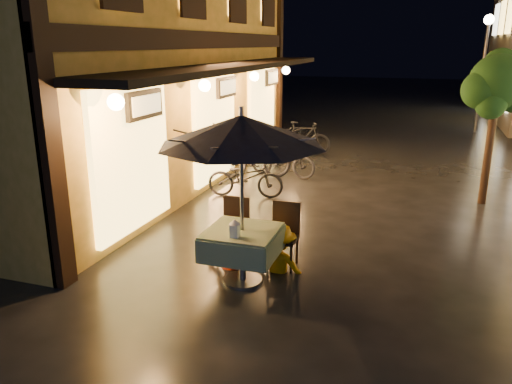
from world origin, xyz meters
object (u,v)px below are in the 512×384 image
(table_lantern, at_px, (235,227))
(person_orange, at_px, (229,218))
(patio_umbrella, at_px, (241,131))
(cafe_table, at_px, (242,243))
(person_yellow, at_px, (280,226))
(bicycle_0, at_px, (245,178))

(table_lantern, bearing_deg, person_orange, 116.39)
(patio_umbrella, height_order, person_orange, patio_umbrella)
(cafe_table, distance_m, person_orange, 0.66)
(person_yellow, distance_m, bicycle_0, 3.72)
(cafe_table, distance_m, table_lantern, 0.43)
(person_yellow, relative_size, bicycle_0, 0.82)
(table_lantern, height_order, person_yellow, person_yellow)
(cafe_table, height_order, patio_umbrella, patio_umbrella)
(cafe_table, xyz_separation_m, bicycle_0, (-1.33, 3.84, -0.15))
(cafe_table, height_order, table_lantern, table_lantern)
(table_lantern, bearing_deg, cafe_table, 90.00)
(patio_umbrella, height_order, table_lantern, patio_umbrella)
(cafe_table, xyz_separation_m, patio_umbrella, (-0.00, -0.00, 1.56))
(table_lantern, distance_m, bicycle_0, 4.36)
(patio_umbrella, relative_size, bicycle_0, 1.49)
(patio_umbrella, distance_m, person_yellow, 1.61)
(person_orange, bearing_deg, bicycle_0, -88.00)
(table_lantern, bearing_deg, person_yellow, 65.13)
(patio_umbrella, relative_size, person_yellow, 1.81)
(person_yellow, bearing_deg, person_orange, 1.20)
(cafe_table, bearing_deg, table_lantern, -90.00)
(cafe_table, xyz_separation_m, person_orange, (-0.39, 0.51, 0.14))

